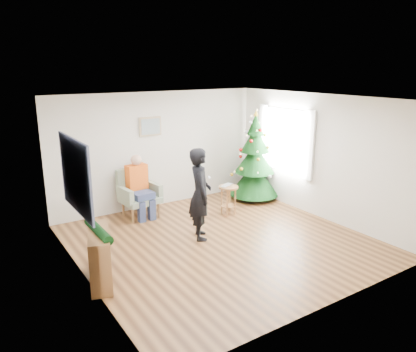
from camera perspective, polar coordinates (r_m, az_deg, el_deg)
floor at (r=7.60m, az=1.87°, el=-9.14°), size 5.00×5.00×0.00m
ceiling at (r=6.94m, az=2.05°, el=10.80°), size 5.00×5.00×0.00m
wall_back at (r=9.27m, az=-6.97°, el=3.69°), size 5.00×0.00×5.00m
wall_front at (r=5.41m, az=17.41°, el=-5.33°), size 5.00×0.00×5.00m
wall_left at (r=6.13m, az=-17.57°, el=-2.91°), size 0.00×5.00×5.00m
wall_right at (r=8.80m, az=15.42°, el=2.64°), size 0.00×5.00×5.00m
window_panel at (r=9.42m, az=10.85°, el=4.95°), size 0.04×1.30×1.40m
curtains at (r=9.40m, az=10.72°, el=4.94°), size 0.05×1.75×1.50m
christmas_tree at (r=9.75m, az=6.57°, el=2.27°), size 1.19×1.19×2.14m
stool at (r=8.82m, az=2.88°, el=-3.39°), size 0.42×0.42×0.63m
laptop at (r=8.72m, az=2.91°, el=-1.38°), size 0.41×0.35×0.03m
armchair at (r=8.83m, az=-9.70°, el=-3.19°), size 0.85×0.79×1.02m
seated_person at (r=8.69m, az=-9.60°, el=-1.34°), size 0.46×0.66×1.34m
standing_man at (r=7.45m, az=-1.13°, el=-2.53°), size 0.63×0.74×1.72m
game_controller at (r=7.44m, az=0.18°, el=-0.25°), size 0.08×0.13×0.04m
console at (r=6.33m, az=-14.92°, el=-10.91°), size 0.59×1.04×0.80m
garland at (r=6.16m, az=-15.19°, el=-7.39°), size 0.14×0.90×0.14m
tapestry at (r=6.35m, az=-18.16°, el=0.01°), size 0.03×1.50×1.15m
framed_picture at (r=9.05m, az=-8.12°, el=6.91°), size 0.52×0.05×0.42m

